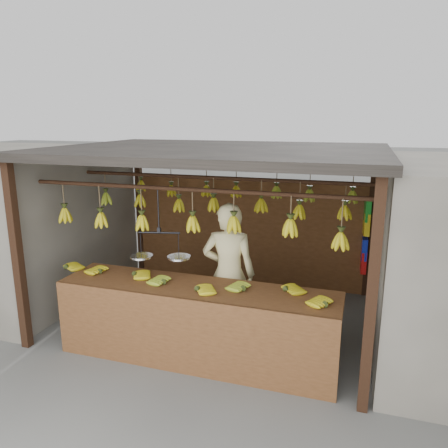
% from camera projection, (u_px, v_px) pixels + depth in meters
% --- Properties ---
extents(ground, '(80.00, 80.00, 0.00)m').
position_uv_depth(ground, '(218.00, 317.00, 6.25)').
color(ground, '#5B5B57').
extents(stall, '(4.30, 3.30, 2.40)m').
position_uv_depth(stall, '(225.00, 177.00, 6.08)').
color(stall, black).
rests_on(stall, ground).
extents(neighbor_left, '(3.00, 3.00, 2.30)m').
position_uv_depth(neighbor_left, '(7.00, 221.00, 7.05)').
color(neighbor_left, slate).
rests_on(neighbor_left, ground).
extents(counter, '(3.52, 0.74, 0.96)m').
position_uv_depth(counter, '(193.00, 307.00, 4.91)').
color(counter, brown).
rests_on(counter, ground).
extents(hanging_bananas, '(3.58, 2.25, 0.39)m').
position_uv_depth(hanging_bananas, '(217.00, 205.00, 5.86)').
color(hanging_bananas, '#B6A413').
rests_on(hanging_bananas, ground).
extents(balance_scale, '(0.70, 0.37, 0.84)m').
position_uv_depth(balance_scale, '(160.00, 253.00, 5.15)').
color(balance_scale, black).
rests_on(balance_scale, ground).
extents(vendor, '(0.71, 0.52, 1.80)m').
position_uv_depth(vendor, '(229.00, 274.00, 5.38)').
color(vendor, beige).
rests_on(vendor, ground).
extents(bag_bundles, '(0.08, 0.26, 1.16)m').
position_uv_depth(bag_bundles, '(365.00, 236.00, 6.68)').
color(bag_bundles, '#199926').
rests_on(bag_bundles, ground).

